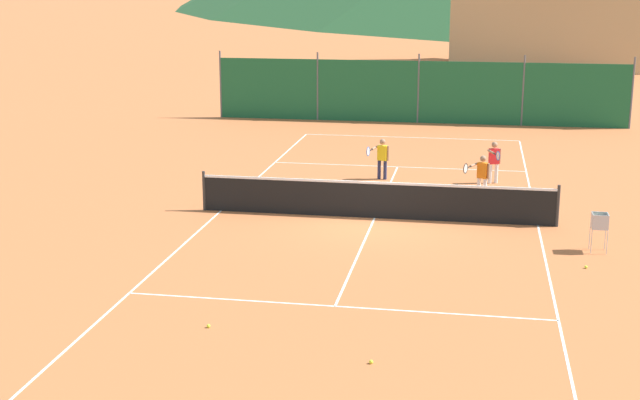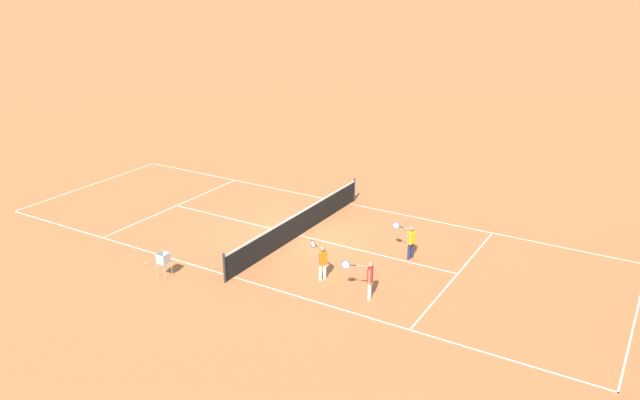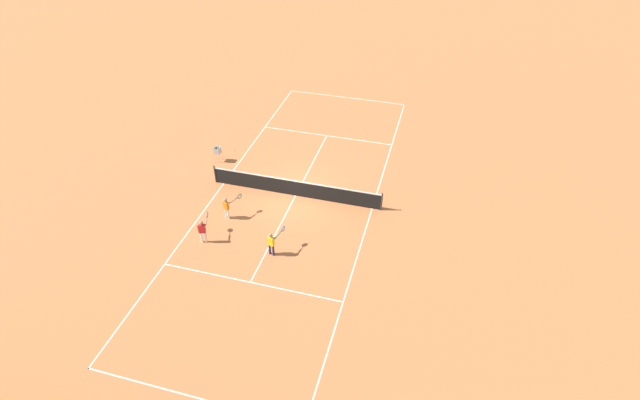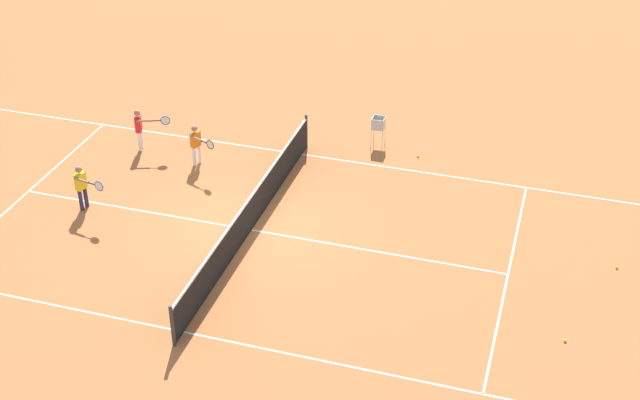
% 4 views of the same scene
% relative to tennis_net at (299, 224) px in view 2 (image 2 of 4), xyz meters
% --- Properties ---
extents(ground_plane, '(600.00, 600.00, 0.00)m').
position_rel_tennis_net_xyz_m(ground_plane, '(0.00, 0.00, -0.50)').
color(ground_plane, '#BC6638').
extents(court_line_markings, '(8.25, 23.85, 0.01)m').
position_rel_tennis_net_xyz_m(court_line_markings, '(0.00, 0.00, -0.50)').
color(court_line_markings, white).
rests_on(court_line_markings, ground).
extents(tennis_net, '(9.18, 0.08, 1.06)m').
position_rel_tennis_net_xyz_m(tennis_net, '(0.00, 0.00, 0.00)').
color(tennis_net, '#2D2D2D').
rests_on(tennis_net, ground).
extents(player_far_service, '(0.59, 1.00, 1.25)m').
position_rel_tennis_net_xyz_m(player_far_service, '(-0.32, 4.48, 0.23)').
color(player_far_service, '#23284C').
rests_on(player_far_service, ground).
extents(player_near_service, '(0.72, 0.91, 1.21)m').
position_rel_tennis_net_xyz_m(player_near_service, '(2.67, 2.61, 0.21)').
color(player_near_service, white).
rests_on(player_near_service, ground).
extents(player_far_baseline, '(0.41, 1.09, 1.26)m').
position_rel_tennis_net_xyz_m(player_far_baseline, '(3.04, 4.53, 0.24)').
color(player_far_baseline, white).
rests_on(player_far_baseline, ground).
extents(tennis_ball_by_net_right, '(0.07, 0.07, 0.07)m').
position_rel_tennis_net_xyz_m(tennis_ball_by_net_right, '(0.98, -8.82, -0.47)').
color(tennis_ball_by_net_right, '#CCE033').
rests_on(tennis_ball_by_net_right, ground).
extents(tennis_ball_service_box, '(0.07, 0.07, 0.07)m').
position_rel_tennis_net_xyz_m(tennis_ball_service_box, '(-2.04, -7.83, -0.47)').
color(tennis_ball_service_box, '#CCE033').
rests_on(tennis_ball_service_box, ground).
extents(tennis_ball_alley_left, '(0.07, 0.07, 0.07)m').
position_rel_tennis_net_xyz_m(tennis_ball_alley_left, '(4.91, -3.25, -0.47)').
color(tennis_ball_alley_left, '#CCE033').
rests_on(tennis_ball_alley_left, ground).
extents(ball_hopper, '(0.36, 0.36, 0.89)m').
position_rel_tennis_net_xyz_m(ball_hopper, '(5.29, -1.97, 0.16)').
color(ball_hopper, '#B7B7BC').
rests_on(ball_hopper, ground).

